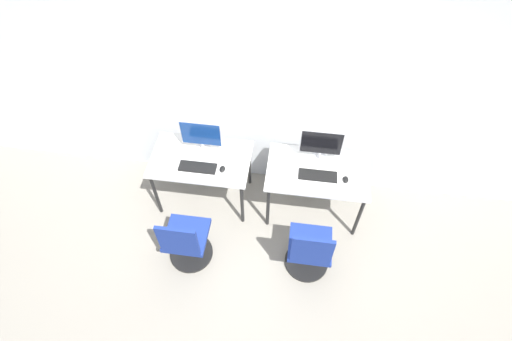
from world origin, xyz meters
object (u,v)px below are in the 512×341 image
at_px(office_chair_left, 186,242).
at_px(keyboard_left, 198,167).
at_px(monitor_right, 321,145).
at_px(keyboard_right, 318,175).
at_px(office_chair_right, 309,252).
at_px(monitor_left, 201,136).
at_px(mouse_left, 222,169).
at_px(mouse_right, 346,180).

bearing_deg(office_chair_left, keyboard_left, 89.45).
distance_m(monitor_right, keyboard_right, 0.33).
bearing_deg(office_chair_right, office_chair_left, -177.02).
bearing_deg(monitor_right, office_chair_right, -90.85).
height_order(monitor_left, keyboard_left, monitor_left).
height_order(monitor_left, mouse_left, monitor_left).
bearing_deg(mouse_right, office_chair_left, -154.71).
bearing_deg(mouse_left, monitor_right, 16.76).
bearing_deg(monitor_left, keyboard_left, -90.00).
xyz_separation_m(keyboard_left, keyboard_right, (1.29, 0.06, 0.00)).
bearing_deg(office_chair_left, keyboard_right, 30.69).
bearing_deg(mouse_left, office_chair_right, -32.88).
bearing_deg(office_chair_left, monitor_left, 89.60).
xyz_separation_m(mouse_left, office_chair_left, (-0.28, -0.72, -0.39)).
distance_m(monitor_left, mouse_right, 1.61).
relative_size(mouse_left, office_chair_left, 0.10).
distance_m(keyboard_left, keyboard_right, 1.29).
height_order(mouse_left, monitor_right, monitor_right).
relative_size(keyboard_left, office_chair_left, 0.46).
xyz_separation_m(monitor_left, mouse_right, (1.58, -0.23, -0.20)).
xyz_separation_m(monitor_left, keyboard_left, (0.00, -0.27, -0.21)).
distance_m(keyboard_left, mouse_left, 0.27).
xyz_separation_m(monitor_left, monitor_right, (1.29, 0.04, 0.00)).
bearing_deg(keyboard_right, mouse_right, -3.68).
bearing_deg(mouse_left, keyboard_right, 3.01).
height_order(monitor_right, office_chair_right, monitor_right).
xyz_separation_m(monitor_right, office_chair_right, (-0.01, -0.96, -0.59)).
relative_size(mouse_left, monitor_right, 0.20).
bearing_deg(monitor_right, keyboard_right, -90.00).
distance_m(monitor_right, office_chair_right, 1.13).
xyz_separation_m(keyboard_left, office_chair_right, (1.28, -0.64, -0.38)).
bearing_deg(keyboard_left, mouse_left, 1.55).
xyz_separation_m(monitor_left, office_chair_left, (-0.01, -0.98, -0.59)).
bearing_deg(office_chair_right, keyboard_left, 153.29).
relative_size(monitor_right, keyboard_right, 1.11).
distance_m(monitor_left, monitor_right, 1.29).
bearing_deg(mouse_right, monitor_left, 171.80).
height_order(office_chair_left, monitor_right, monitor_right).
bearing_deg(monitor_right, mouse_left, -163.24).
xyz_separation_m(keyboard_left, mouse_right, (1.58, 0.04, 0.01)).
relative_size(monitor_left, office_chair_right, 0.51).
distance_m(keyboard_right, mouse_right, 0.29).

